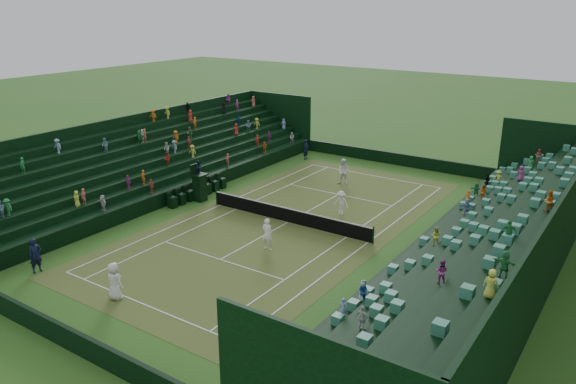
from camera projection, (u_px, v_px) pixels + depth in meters
name	position (u px, v px, depth m)	size (l,w,h in m)	color
ground	(288.00, 223.00, 34.74)	(160.00, 160.00, 0.00)	#2D641F
court_surface	(288.00, 222.00, 34.74)	(12.97, 26.77, 0.01)	#396A23
perimeter_wall_north	(394.00, 158.00, 47.04)	(17.17, 0.20, 1.00)	black
perimeter_wall_south	(63.00, 335.00, 22.12)	(17.17, 0.20, 1.00)	black
perimeter_wall_east	(419.00, 247.00, 30.08)	(0.20, 31.77, 1.00)	black
perimeter_wall_west	(187.00, 190.00, 39.08)	(0.20, 31.77, 1.00)	black
north_grandstand	(501.00, 247.00, 27.53)	(6.60, 32.00, 4.90)	black
south_grandstand	(145.00, 167.00, 40.96)	(6.60, 32.00, 4.90)	black
tennis_net	(288.00, 215.00, 34.57)	(11.67, 0.10, 1.06)	black
umpire_chair	(199.00, 184.00, 38.17)	(0.91, 0.91, 2.86)	black
courtside_chairs	(198.00, 192.00, 39.07)	(0.50, 5.48, 1.09)	black
player_near_west	(114.00, 281.00, 25.54)	(0.88, 0.57, 1.80)	white
player_near_east	(267.00, 234.00, 30.66)	(0.67, 0.44, 1.84)	white
player_far_west	(344.00, 172.00, 41.68)	(0.96, 0.74, 1.97)	white
player_far_east	(341.00, 203.00, 35.87)	(1.01, 0.59, 1.57)	white
line_judge_north	(306.00, 149.00, 48.41)	(0.64, 0.42, 1.76)	black
line_judge_south	(35.00, 256.00, 28.12)	(0.66, 0.43, 1.81)	black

